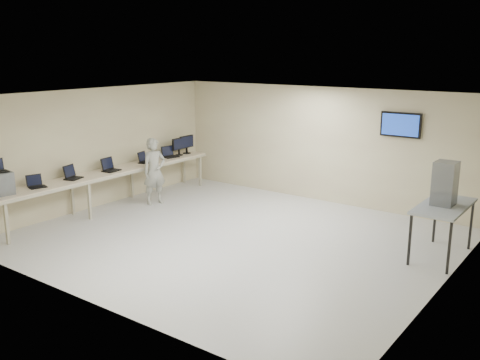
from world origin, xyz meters
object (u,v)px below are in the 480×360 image
Objects in this scene: equipment_box at (0,184)px; side_table at (444,209)px; soldier at (154,171)px; workbench at (112,174)px.

side_table is (7.25, 4.10, -0.22)m from equipment_box.
soldier reaches higher than side_table.
side_table is at bearing 38.47° from equipment_box.
workbench is 13.47× the size of equipment_box.
side_table is at bearing -67.46° from soldier.
soldier is at bearing -175.21° from side_table.
equipment_box is at bearing -91.33° from workbench.
side_table is at bearing 11.06° from workbench.
equipment_box is 3.61m from soldier.
soldier is 0.99× the size of side_table.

